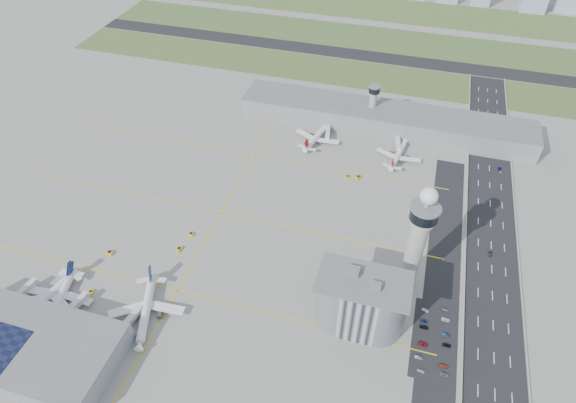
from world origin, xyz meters
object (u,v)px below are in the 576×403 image
(tug_1, at_px, (110,253))
(tug_2, at_px, (179,249))
(tug_5, at_px, (358,177))
(car_lot_2, at_px, (423,344))
(car_lot_7, at_px, (443,366))
(tug_0, at_px, (91,292))
(jet_bridge_near_1, at_px, (67,316))
(jet_bridge_near_0, at_px, (14,302))
(car_lot_11, at_px, (445,310))
(airplane_near_b, at_px, (58,297))
(car_hw_1, at_px, (490,254))
(car_lot_10, at_px, (446,320))
(airplane_far_a, at_px, (318,133))
(car_lot_9, at_px, (446,335))
(control_tower, at_px, (418,236))
(car_lot_3, at_px, (424,327))
(car_hw_2, at_px, (500,169))
(car_lot_6, at_px, (444,375))
(car_lot_8, at_px, (447,345))
(car_lot_5, at_px, (425,310))
(car_hw_4, at_px, (480,118))
(airplane_near_c, at_px, (145,308))
(car_lot_1, at_px, (419,357))
(jet_bridge_far_1, at_px, (397,139))
(secondary_tower, at_px, (373,102))
(tug_4, at_px, (347,177))
(jet_bridge_far_0, at_px, (328,128))
(airplane_near_a, at_px, (44,296))
(airplane_far_b, at_px, (399,152))
(jet_bridge_near_2, at_px, (122,332))
(car_lot_0, at_px, (421,371))
(admin_building, at_px, (361,302))
(car_lot_4, at_px, (424,321))

(tug_1, xyz_separation_m, tug_2, (35.49, 13.21, -0.03))
(tug_5, relative_size, car_lot_2, 0.76)
(tug_1, height_order, car_lot_7, tug_1)
(tug_0, relative_size, car_lot_2, 0.64)
(tug_5, bearing_deg, jet_bridge_near_1, 81.56)
(tug_2, bearing_deg, tug_5, 63.22)
(jet_bridge_near_0, relative_size, car_lot_11, 3.58)
(airplane_near_b, relative_size, car_hw_1, 10.68)
(car_hw_1, bearing_deg, car_lot_10, -111.92)
(airplane_far_a, xyz_separation_m, car_lot_9, (96.26, -138.26, -4.96))
(control_tower, xyz_separation_m, airplane_near_b, (-164.08, -61.88, -29.63))
(car_lot_3, xyz_separation_m, car_hw_2, (38.33, 137.45, -0.04))
(car_lot_6, xyz_separation_m, car_lot_8, (0.24, 15.29, 0.09))
(car_lot_5, bearing_deg, car_hw_4, 0.33)
(airplane_far_a, bearing_deg, car_lot_3, -135.99)
(airplane_near_c, bearing_deg, tug_0, -116.54)
(car_lot_7, relative_size, car_hw_4, 1.10)
(tug_0, height_order, car_hw_2, tug_0)
(airplane_far_a, bearing_deg, car_lot_8, -134.17)
(car_lot_1, height_order, car_hw_2, car_lot_1)
(tug_1, bearing_deg, jet_bridge_far_1, -40.20)
(car_hw_1, bearing_deg, secondary_tower, 128.60)
(control_tower, relative_size, tug_4, 23.30)
(control_tower, height_order, jet_bridge_near_0, control_tower)
(jet_bridge_near_0, height_order, tug_1, jet_bridge_near_0)
(tug_2, relative_size, tug_5, 0.99)
(airplane_near_c, distance_m, airplane_far_a, 173.54)
(jet_bridge_near_1, bearing_deg, car_lot_5, -61.96)
(car_hw_1, xyz_separation_m, car_hw_2, (7.28, 80.07, -0.04))
(control_tower, distance_m, car_lot_11, 41.70)
(jet_bridge_far_0, bearing_deg, airplane_near_a, -38.37)
(tug_2, distance_m, car_hw_4, 245.61)
(secondary_tower, relative_size, car_lot_7, 7.65)
(tug_0, height_order, car_lot_5, tug_0)
(airplane_far_b, relative_size, car_lot_3, 8.94)
(jet_bridge_near_2, height_order, tug_4, jet_bridge_near_2)
(airplane_near_a, bearing_deg, jet_bridge_near_0, -56.08)
(car_lot_0, distance_m, car_lot_8, 19.37)
(secondary_tower, xyz_separation_m, car_hw_2, (91.42, -29.48, -18.24))
(admin_building, height_order, jet_bridge_far_1, admin_building)
(tug_1, height_order, car_lot_6, tug_1)
(car_hw_2, bearing_deg, jet_bridge_near_1, -133.35)
(jet_bridge_near_0, height_order, car_lot_10, jet_bridge_near_0)
(car_lot_4, xyz_separation_m, car_hw_4, (26.36, 194.82, 0.05))
(car_lot_8, bearing_deg, car_lot_10, 3.55)
(jet_bridge_near_1, xyz_separation_m, jet_bridge_near_2, (30.00, 0.00, 0.00))
(airplane_near_a, xyz_separation_m, tug_5, (131.87, 140.31, -4.66))
(jet_bridge_far_0, height_order, tug_2, jet_bridge_far_0)
(admin_building, height_order, car_lot_10, admin_building)
(airplane_near_b, xyz_separation_m, jet_bridge_near_1, (9.08, -7.12, -2.56))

